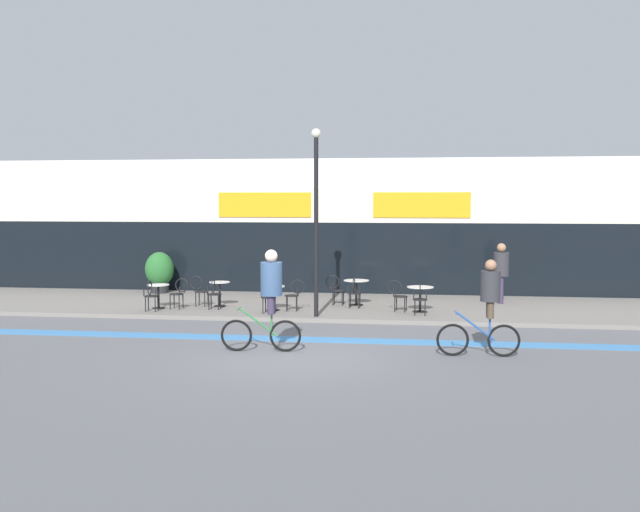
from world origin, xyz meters
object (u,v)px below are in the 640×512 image
object	(u,v)px
planter_pot	(159,271)
cafe_chair_1_near	(214,292)
cafe_chair_4_near	(420,297)
cafe_chair_2_near	(268,295)
cyclist_1	(487,302)
cafe_chair_0_side	(179,291)
cafe_chair_3_near	(354,291)
cafe_chair_3_side	(336,288)
cafe_chair_4_side	(398,294)
bistro_table_1	(220,289)
bistro_table_2	(273,293)
cyclist_0	(269,291)
bistro_table_0	(158,291)
cafe_chair_0_near	(151,294)
lamp_post	(316,209)
bistro_table_4	(420,294)
cafe_chair_1_side	(199,289)
pedestrian_near_end	(501,268)
cafe_chair_2_side	(294,293)
bistro_table_3	(356,287)

from	to	relation	value
planter_pot	cafe_chair_1_near	bearing A→B (deg)	-50.43
cafe_chair_4_near	cafe_chair_2_near	bearing A→B (deg)	93.37
cafe_chair_1_near	cyclist_1	distance (m)	8.86
cafe_chair_0_side	cafe_chair_3_near	xyz separation A→B (m)	(5.05, 0.82, 0.00)
cafe_chair_3_side	cafe_chair_4_side	bearing A→B (deg)	-28.46
bistro_table_1	cyclist_1	size ratio (longest dim) A/B	0.36
bistro_table_2	cafe_chair_1_near	distance (m)	1.72
cyclist_0	bistro_table_0	bearing A→B (deg)	-53.75
cafe_chair_0_near	lamp_post	world-z (taller)	lamp_post
bistro_table_0	bistro_table_4	xyz separation A→B (m)	(7.59, 0.32, 0.02)
cafe_chair_1_side	cafe_chair_1_near	bearing A→B (deg)	-40.95
cafe_chair_0_side	cafe_chair_3_near	distance (m)	5.12
bistro_table_4	cafe_chair_4_near	xyz separation A→B (m)	(-0.00, -0.63, -0.01)
cafe_chair_3_near	pedestrian_near_end	bearing A→B (deg)	-66.47
bistro_table_2	cafe_chair_1_side	size ratio (longest dim) A/B	0.78
cafe_chair_3_side	cafe_chair_0_near	bearing A→B (deg)	-156.13
bistro_table_0	cafe_chair_4_near	bearing A→B (deg)	-2.27
cafe_chair_2_side	cyclist_0	distance (m)	5.22
lamp_post	planter_pot	bearing A→B (deg)	143.86
cafe_chair_1_near	cafe_chair_2_side	size ratio (longest dim) A/B	1.00
bistro_table_0	planter_pot	xyz separation A→B (m)	(-1.25, 3.54, 0.24)
bistro_table_4	cafe_chair_4_near	size ratio (longest dim) A/B	0.84
cafe_chair_2_side	cafe_chair_4_near	world-z (taller)	same
cafe_chair_4_near	bistro_table_3	bearing A→B (deg)	47.89
bistro_table_4	cafe_chair_2_side	xyz separation A→B (m)	(-3.57, -0.22, -0.01)
bistro_table_3	cafe_chair_1_side	size ratio (longest dim) A/B	0.85
cafe_chair_3_side	cafe_chair_4_near	world-z (taller)	same
cafe_chair_2_side	bistro_table_3	bearing A→B (deg)	-147.92
cafe_chair_4_near	bistro_table_2	bearing A→B (deg)	84.85
bistro_table_2	cafe_chair_1_near	bearing A→B (deg)	-177.13
cafe_chair_1_near	cafe_chair_1_side	world-z (taller)	same
cafe_chair_3_near	planter_pot	xyz separation A→B (m)	(-6.92, 2.73, 0.22)
cafe_chair_0_side	lamp_post	xyz separation A→B (m)	(4.16, -0.86, 2.42)
pedestrian_near_end	lamp_post	bearing A→B (deg)	36.78
planter_pot	lamp_post	bearing A→B (deg)	-36.14
bistro_table_0	planter_pot	distance (m)	3.76
cafe_chair_3_near	cyclist_1	size ratio (longest dim) A/B	0.44
cafe_chair_0_side	cyclist_1	size ratio (longest dim) A/B	0.44
pedestrian_near_end	cyclist_1	bearing A→B (deg)	86.30
cafe_chair_2_side	cafe_chair_3_side	xyz separation A→B (m)	(1.04, 1.34, 0.00)
bistro_table_2	lamp_post	distance (m)	2.97
cafe_chair_4_near	cyclist_1	size ratio (longest dim) A/B	0.44
bistro_table_3	cafe_chair_2_near	bearing A→B (deg)	-139.29
cafe_chair_0_side	cafe_chair_0_near	bearing A→B (deg)	49.88
cafe_chair_0_near	cafe_chair_3_near	distance (m)	5.85
cafe_chair_2_side	pedestrian_near_end	bearing A→B (deg)	-165.17
bistro_table_4	cafe_chair_3_near	distance (m)	1.98
bistro_table_1	bistro_table_2	size ratio (longest dim) A/B	1.05
bistro_table_2	cafe_chair_0_near	world-z (taller)	cafe_chair_0_near
cafe_chair_2_near	lamp_post	size ratio (longest dim) A/B	0.18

